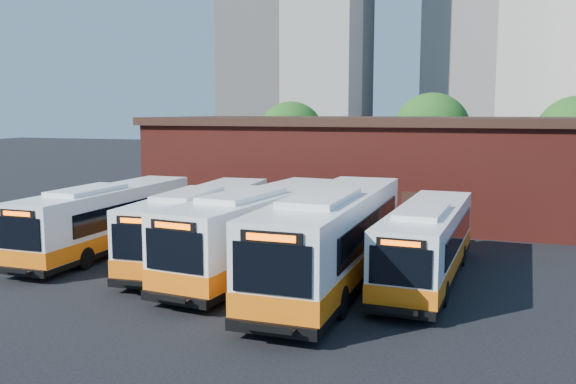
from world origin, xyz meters
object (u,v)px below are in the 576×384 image
(bus_midwest, at_px, (261,233))
(bus_east, at_px, (427,246))
(bus_mideast, at_px, (332,242))
(bus_farwest, at_px, (107,221))
(transit_worker, at_px, (292,290))
(bus_west, at_px, (203,227))

(bus_midwest, height_order, bus_east, bus_midwest)
(bus_mideast, bearing_deg, bus_midwest, 161.35)
(bus_farwest, xyz_separation_m, bus_east, (15.23, -0.33, -0.07))
(bus_mideast, height_order, transit_worker, bus_mideast)
(bus_midwest, xyz_separation_m, bus_east, (6.90, 0.58, -0.19))
(bus_farwest, height_order, bus_east, bus_farwest)
(bus_farwest, relative_size, bus_midwest, 0.92)
(bus_mideast, bearing_deg, bus_farwest, 170.49)
(bus_west, relative_size, bus_east, 1.06)
(bus_midwest, bearing_deg, bus_farwest, -179.59)
(bus_east, distance_m, transit_worker, 7.13)
(bus_farwest, relative_size, transit_worker, 6.11)
(bus_midwest, bearing_deg, bus_east, 11.42)
(bus_midwest, relative_size, bus_mideast, 0.94)
(bus_mideast, distance_m, bus_east, 3.90)
(bus_farwest, relative_size, bus_east, 1.04)
(transit_worker, bearing_deg, bus_west, 52.45)
(bus_west, distance_m, bus_east, 10.13)
(bus_midwest, relative_size, transit_worker, 6.67)
(bus_midwest, height_order, transit_worker, bus_midwest)
(bus_west, height_order, bus_east, bus_west)
(bus_west, xyz_separation_m, bus_east, (10.12, -0.33, -0.09))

